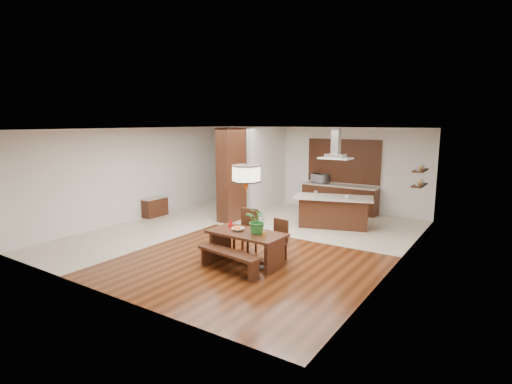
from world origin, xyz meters
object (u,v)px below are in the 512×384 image
Objects in this scene: dining_bench at (229,261)px; range_hood at (336,144)px; dining_table at (246,240)px; hallway_console at (155,207)px; kitchen_island at (333,212)px; dining_chair_left at (245,232)px; foliage_plant at (258,221)px; dining_chair_right at (276,241)px; microwave at (320,178)px; fruit_bowl at (238,229)px; pendant_lantern at (246,162)px; island_cup at (347,197)px.

range_hood is (0.43, 4.54, 2.24)m from dining_bench.
range_hood is (0.41, 3.92, 1.94)m from dining_table.
hallway_console is 5.78m from kitchen_island.
dining_chair_left is 0.97m from foliage_plant.
microwave is at bearing 113.55° from dining_chair_right.
fruit_bowl is 0.47× the size of microwave.
pendant_lantern is 2.30× the size of microwave.
kitchen_island is (0.41, 3.92, -0.05)m from dining_table.
dining_chair_right is (0.46, 1.13, 0.24)m from dining_bench.
island_cup reaches higher than dining_chair_right.
dining_table is at bearing -113.91° from kitchen_island.
microwave is (4.04, 4.03, 0.79)m from hallway_console.
hallway_console is at bearing -178.25° from kitchen_island.
island_cup is 0.20× the size of microwave.
pendant_lantern is 1.52m from fruit_bowl.
dining_chair_left is at bearing -17.35° from hallway_console.
dining_table is at bearing -172.62° from foliage_plant.
dining_bench is 6.75m from microwave.
dining_chair_left reaches higher than dining_table.
fruit_bowl is (-0.20, 0.60, 0.52)m from dining_bench.
kitchen_island is 2.59m from microwave.
pendant_lantern reaches higher than kitchen_island.
dining_chair_left is at bearing 127.49° from dining_table.
fruit_bowl is at bearing -132.70° from dining_chair_right.
island_cup is at bearing 81.54° from foliage_plant.
kitchen_island is at bearing 72.95° from dining_chair_left.
foliage_plant is (0.69, -0.50, 0.47)m from dining_chair_left.
foliage_plant is at bearing -109.92° from kitchen_island.
dining_chair_left is (-0.41, 0.54, 0.00)m from dining_table.
dining_bench is 4.56m from kitchen_island.
dining_bench is 1.24m from dining_chair_right.
hallway_console is 3.28× the size of fruit_bowl.
range_hood is (-0.03, 3.41, 2.00)m from dining_chair_right.
hallway_console is 0.51× the size of dining_table.
fruit_bowl is (0.19, -0.55, 0.22)m from dining_chair_left.
microwave reaches higher than dining_bench.
dining_bench is 5.08m from range_hood.
range_hood is at bearing 19.68° from hallway_console.
fruit_bowl reaches higher than hallway_console.
dining_table is at bearing -96.02° from range_hood.
pendant_lantern reaches higher than dining_chair_right.
dining_chair_right is 1.64× the size of foliage_plant.
microwave is at bearing 98.29° from dining_bench.
foliage_plant reaches higher than fruit_bowl.
microwave is (-0.77, 6.02, 0.36)m from fruit_bowl.
dining_bench is 13.60× the size of island_cup.
range_hood is (0.63, 3.94, 1.72)m from fruit_bowl.
foliage_plant is 2.11× the size of fruit_bowl.
dining_chair_left is (4.62, -1.44, 0.21)m from hallway_console.
dining_bench is 1.49× the size of dining_chair_left.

